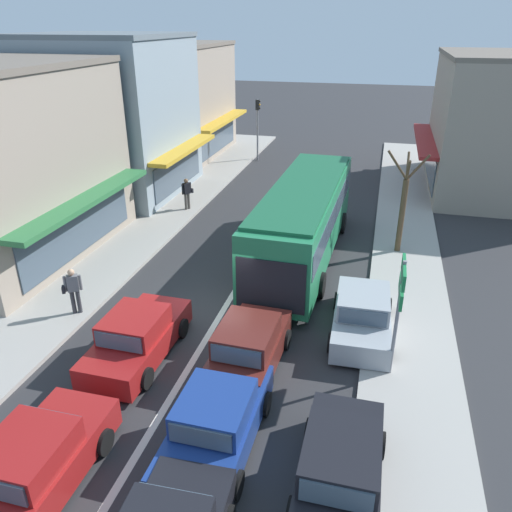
# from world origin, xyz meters

# --- Properties ---
(ground_plane) EXTENTS (140.00, 140.00, 0.00)m
(ground_plane) POSITION_xyz_m (0.00, 0.00, 0.00)
(ground_plane) COLOR #2D2D30
(lane_centre_line) EXTENTS (0.20, 28.00, 0.01)m
(lane_centre_line) POSITION_xyz_m (0.00, 4.00, 0.00)
(lane_centre_line) COLOR silver
(lane_centre_line) RESTS_ON ground
(sidewalk_left) EXTENTS (5.20, 44.00, 0.14)m
(sidewalk_left) POSITION_xyz_m (-6.80, 6.00, 0.07)
(sidewalk_left) COLOR #A39E96
(sidewalk_left) RESTS_ON ground
(kerb_right) EXTENTS (2.80, 44.00, 0.12)m
(kerb_right) POSITION_xyz_m (6.20, 6.00, 0.06)
(kerb_right) COLOR #A39E96
(kerb_right) RESTS_ON ground
(shopfront_mid_block) EXTENTS (8.98, 7.85, 8.50)m
(shopfront_mid_block) POSITION_xyz_m (-10.18, 11.65, 4.24)
(shopfront_mid_block) COLOR #84939E
(shopfront_mid_block) RESTS_ON ground
(shopfront_far_end) EXTENTS (7.80, 9.31, 7.72)m
(shopfront_far_end) POSITION_xyz_m (-10.18, 20.45, 3.85)
(shopfront_far_end) COLOR gray
(shopfront_far_end) RESTS_ON ground
(building_right_far) EXTENTS (8.90, 10.12, 7.54)m
(building_right_far) POSITION_xyz_m (11.48, 17.34, 3.76)
(building_right_far) COLOR gray
(building_right_far) RESTS_ON ground
(city_bus) EXTENTS (2.95, 10.92, 3.23)m
(city_bus) POSITION_xyz_m (1.95, 5.15, 1.88)
(city_bus) COLOR #237A4C
(city_bus) RESTS_ON ground
(sedan_behind_bus_mid) EXTENTS (1.94, 4.22, 1.47)m
(sedan_behind_bus_mid) POSITION_xyz_m (-1.64, -2.70, 0.66)
(sedan_behind_bus_mid) COLOR maroon
(sedan_behind_bus_mid) RESTS_ON ground
(sedan_queue_gap_filler) EXTENTS (1.92, 4.21, 1.47)m
(sedan_queue_gap_filler) POSITION_xyz_m (-1.59, -7.54, 0.66)
(sedan_queue_gap_filler) COLOR maroon
(sedan_queue_gap_filler) RESTS_ON ground
(hatchback_queue_far_back) EXTENTS (1.90, 3.75, 1.54)m
(hatchback_queue_far_back) POSITION_xyz_m (1.68, -2.38, 0.71)
(hatchback_queue_far_back) COLOR #561E19
(hatchback_queue_far_back) RESTS_ON ground
(sedan_adjacent_lane_lead) EXTENTS (1.93, 4.22, 1.47)m
(sedan_adjacent_lane_lead) POSITION_xyz_m (1.71, -5.38, 0.66)
(sedan_adjacent_lane_lead) COLOR navy
(sedan_adjacent_lane_lead) RESTS_ON ground
(parked_hatchback_kerb_front) EXTENTS (1.83, 3.70, 1.54)m
(parked_hatchback_kerb_front) POSITION_xyz_m (4.62, -5.96, 0.71)
(parked_hatchback_kerb_front) COLOR black
(parked_hatchback_kerb_front) RESTS_ON ground
(parked_sedan_kerb_second) EXTENTS (2.00, 4.25, 1.47)m
(parked_sedan_kerb_second) POSITION_xyz_m (4.69, 0.21, 0.66)
(parked_sedan_kerb_second) COLOR #9EA3A8
(parked_sedan_kerb_second) RESTS_ON ground
(traffic_light_downstreet) EXTENTS (0.33, 0.24, 4.20)m
(traffic_light_downstreet) POSITION_xyz_m (-3.86, 20.44, 2.85)
(traffic_light_downstreet) COLOR gray
(traffic_light_downstreet) RESTS_ON ground
(directional_road_sign) EXTENTS (0.10, 1.40, 3.60)m
(directional_road_sign) POSITION_xyz_m (5.61, -1.79, 2.70)
(directional_road_sign) COLOR gray
(directional_road_sign) RESTS_ON ground
(street_tree_right) EXTENTS (1.67, 1.82, 4.42)m
(street_tree_right) POSITION_xyz_m (5.81, 6.75, 2.10)
(street_tree_right) COLOR brown
(street_tree_right) RESTS_ON ground
(pedestrian_with_handbag_near) EXTENTS (0.47, 0.62, 1.63)m
(pedestrian_with_handbag_near) POSITION_xyz_m (-4.82, 9.34, 1.07)
(pedestrian_with_handbag_near) COLOR #4C4742
(pedestrian_with_handbag_near) RESTS_ON sidewalk_left
(pedestrian_browsing_midblock) EXTENTS (0.62, 0.48, 1.63)m
(pedestrian_browsing_midblock) POSITION_xyz_m (-4.68, -1.18, 1.07)
(pedestrian_browsing_midblock) COLOR #333338
(pedestrian_browsing_midblock) RESTS_ON sidewalk_left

